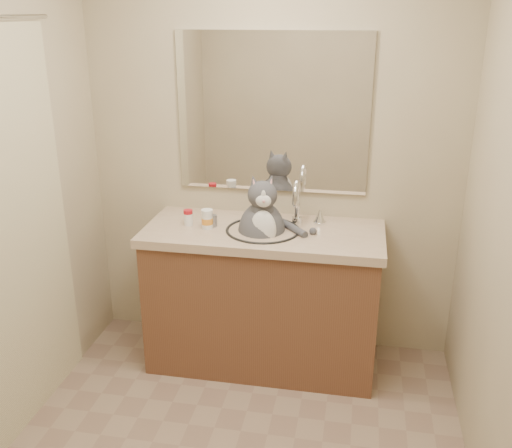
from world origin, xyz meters
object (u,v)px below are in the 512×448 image
(cat, at_px, (262,228))
(pill_bottle_redcap, at_px, (188,217))
(pill_bottle_orange, at_px, (207,219))
(grey_canister, at_px, (213,221))

(cat, height_order, pill_bottle_redcap, cat)
(pill_bottle_orange, height_order, grey_canister, pill_bottle_orange)
(pill_bottle_redcap, bearing_deg, grey_canister, 2.06)
(pill_bottle_redcap, distance_m, grey_canister, 0.15)
(pill_bottle_redcap, bearing_deg, cat, -0.65)
(cat, relative_size, pill_bottle_redcap, 5.88)
(pill_bottle_orange, xyz_separation_m, grey_canister, (0.03, 0.03, -0.02))
(cat, height_order, pill_bottle_orange, cat)
(pill_bottle_redcap, xyz_separation_m, grey_canister, (0.15, 0.01, -0.01))
(cat, relative_size, grey_canister, 7.83)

